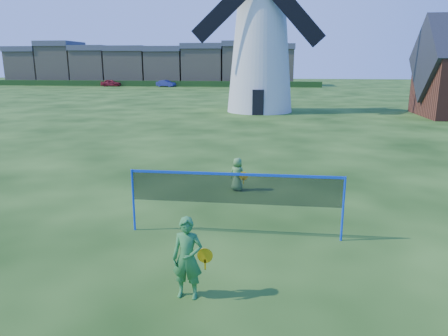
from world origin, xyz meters
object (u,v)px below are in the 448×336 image
car_left (111,83)px  car_right (166,83)px  player_girl (187,258)px  windmill (261,42)px  player_boy (237,174)px  badminton_net (235,190)px

car_left → car_right: 10.21m
player_girl → car_left: 73.37m
player_girl → car_left: (-28.81, 67.47, -0.13)m
windmill → player_boy: size_ratio=14.88×
car_right → player_girl: bearing=-148.9°
badminton_net → player_girl: badminton_net is taller
car_right → player_boy: bearing=-147.1°
badminton_net → car_left: (-29.35, 64.63, -0.53)m
player_boy → car_left: car_left is taller
player_girl → car_right: size_ratio=0.42×
badminton_net → player_girl: size_ratio=3.40×
badminton_net → player_boy: size_ratio=4.66×
badminton_net → player_boy: (-0.29, 3.65, -0.60)m
badminton_net → player_boy: 3.71m
player_girl → player_boy: size_ratio=1.37×
windmill → player_boy: 23.91m
windmill → car_right: bearing=116.0°
player_boy → player_girl: bearing=108.3°
car_right → car_left: bearing=107.8°
player_girl → car_right: 70.33m
car_left → car_right: bearing=-93.6°
windmill → badminton_net: bearing=-88.6°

